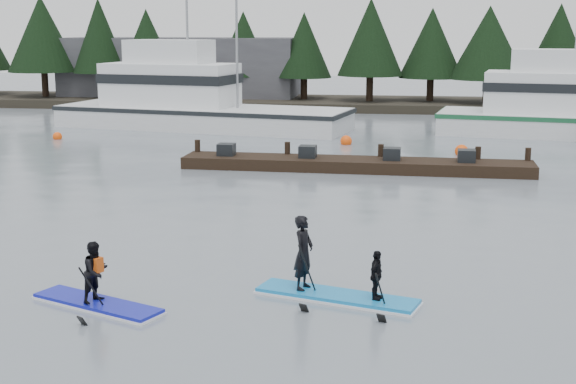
# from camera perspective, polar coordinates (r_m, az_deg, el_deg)

# --- Properties ---
(ground) EXTENTS (160.00, 160.00, 0.00)m
(ground) POSITION_cam_1_polar(r_m,az_deg,el_deg) (18.12, -2.79, -7.24)
(ground) COLOR slate
(ground) RESTS_ON ground
(far_shore) EXTENTS (70.00, 8.00, 0.60)m
(far_shore) POSITION_cam_1_polar(r_m,az_deg,el_deg) (59.16, 5.13, 6.27)
(far_shore) COLOR #2D281E
(far_shore) RESTS_ON ground
(treeline) EXTENTS (60.00, 4.00, 8.00)m
(treeline) POSITION_cam_1_polar(r_m,az_deg,el_deg) (59.19, 5.12, 5.98)
(treeline) COLOR black
(treeline) RESTS_ON ground
(waterfront_building) EXTENTS (18.00, 6.00, 5.00)m
(waterfront_building) POSITION_cam_1_polar(r_m,az_deg,el_deg) (63.32, -7.62, 8.57)
(waterfront_building) COLOR #4C4C51
(waterfront_building) RESTS_ON ground
(fishing_boat_large) EXTENTS (17.74, 7.91, 9.74)m
(fishing_boat_large) POSITION_cam_1_polar(r_m,az_deg,el_deg) (47.62, -6.68, 5.44)
(fishing_boat_large) COLOR silver
(fishing_boat_large) RESTS_ON ground
(floating_dock) EXTENTS (14.51, 2.26, 0.48)m
(floating_dock) POSITION_cam_1_polar(r_m,az_deg,el_deg) (33.39, 4.81, 1.96)
(floating_dock) COLOR black
(floating_dock) RESTS_ON ground
(buoy_a) EXTENTS (0.49, 0.49, 0.49)m
(buoy_a) POSITION_cam_1_polar(r_m,az_deg,el_deg) (44.28, -16.07, 3.63)
(buoy_a) COLOR #FF500C
(buoy_a) RESTS_ON ground
(buoy_b) EXTENTS (0.59, 0.59, 0.59)m
(buoy_b) POSITION_cam_1_polar(r_m,az_deg,el_deg) (40.77, 4.15, 3.40)
(buoy_b) COLOR #FF500C
(buoy_b) RESTS_ON ground
(buoy_d) EXTENTS (0.62, 0.62, 0.62)m
(buoy_d) POSITION_cam_1_polar(r_m,az_deg,el_deg) (38.21, 12.22, 2.60)
(buoy_d) COLOR #FF500C
(buoy_d) RESTS_ON ground
(paddleboard_solo) EXTENTS (3.16, 1.91, 1.87)m
(paddleboard_solo) POSITION_cam_1_polar(r_m,az_deg,el_deg) (17.64, -13.47, -6.37)
(paddleboard_solo) COLOR #1118A5
(paddleboard_solo) RESTS_ON ground
(paddleboard_duo) EXTENTS (3.69, 1.84, 2.32)m
(paddleboard_duo) POSITION_cam_1_polar(r_m,az_deg,el_deg) (17.68, 2.99, -5.84)
(paddleboard_duo) COLOR #147CC3
(paddleboard_duo) RESTS_ON ground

